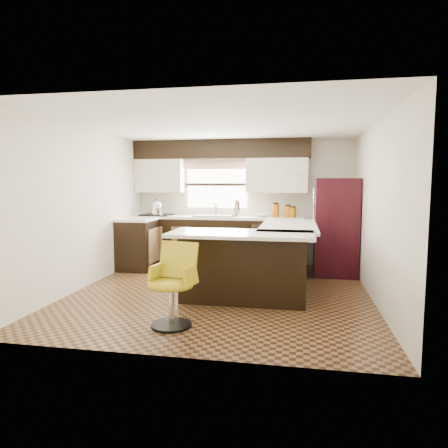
% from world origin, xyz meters
% --- Properties ---
extents(floor, '(4.40, 4.40, 0.00)m').
position_xyz_m(floor, '(0.00, 0.00, 0.00)').
color(floor, '#49301A').
rests_on(floor, ground).
extents(ceiling, '(4.40, 4.40, 0.00)m').
position_xyz_m(ceiling, '(0.00, 0.00, 2.40)').
color(ceiling, silver).
rests_on(ceiling, wall_back).
extents(wall_back, '(4.40, 0.00, 4.40)m').
position_xyz_m(wall_back, '(0.00, 2.20, 1.20)').
color(wall_back, beige).
rests_on(wall_back, floor).
extents(wall_front, '(4.40, 0.00, 4.40)m').
position_xyz_m(wall_front, '(0.00, -2.20, 1.20)').
color(wall_front, beige).
rests_on(wall_front, floor).
extents(wall_left, '(0.00, 4.40, 4.40)m').
position_xyz_m(wall_left, '(-2.10, 0.00, 1.20)').
color(wall_left, beige).
rests_on(wall_left, floor).
extents(wall_right, '(0.00, 4.40, 4.40)m').
position_xyz_m(wall_right, '(2.10, 0.00, 1.20)').
color(wall_right, beige).
rests_on(wall_right, floor).
extents(base_cab_back, '(3.30, 0.60, 0.90)m').
position_xyz_m(base_cab_back, '(-0.45, 1.90, 0.45)').
color(base_cab_back, black).
rests_on(base_cab_back, floor).
extents(base_cab_left, '(0.60, 0.70, 0.90)m').
position_xyz_m(base_cab_left, '(-1.80, 1.25, 0.45)').
color(base_cab_left, black).
rests_on(base_cab_left, floor).
extents(counter_back, '(3.30, 0.60, 0.04)m').
position_xyz_m(counter_back, '(-0.45, 1.90, 0.92)').
color(counter_back, silver).
rests_on(counter_back, base_cab_back).
extents(counter_left, '(0.60, 0.70, 0.04)m').
position_xyz_m(counter_left, '(-1.80, 1.25, 0.92)').
color(counter_left, silver).
rests_on(counter_left, base_cab_left).
extents(soffit, '(3.40, 0.35, 0.36)m').
position_xyz_m(soffit, '(-0.40, 2.03, 2.22)').
color(soffit, black).
rests_on(soffit, wall_back).
extents(upper_cab_left, '(0.94, 0.35, 0.64)m').
position_xyz_m(upper_cab_left, '(-1.62, 2.03, 1.72)').
color(upper_cab_left, beige).
rests_on(upper_cab_left, wall_back).
extents(upper_cab_right, '(1.14, 0.35, 0.64)m').
position_xyz_m(upper_cab_right, '(0.68, 2.03, 1.72)').
color(upper_cab_right, beige).
rests_on(upper_cab_right, wall_back).
extents(window_pane, '(1.20, 0.02, 0.90)m').
position_xyz_m(window_pane, '(-0.50, 2.18, 1.55)').
color(window_pane, white).
rests_on(window_pane, wall_back).
extents(valance, '(1.30, 0.06, 0.18)m').
position_xyz_m(valance, '(-0.50, 2.14, 1.94)').
color(valance, '#D19B93').
rests_on(valance, wall_back).
extents(sink, '(0.75, 0.45, 0.03)m').
position_xyz_m(sink, '(-0.50, 1.88, 0.96)').
color(sink, '#B2B2B7').
rests_on(sink, counter_back).
extents(dishwasher, '(0.58, 0.03, 0.78)m').
position_xyz_m(dishwasher, '(0.55, 1.61, 0.43)').
color(dishwasher, black).
rests_on(dishwasher, floor).
extents(cooktop, '(0.58, 0.50, 0.02)m').
position_xyz_m(cooktop, '(-1.65, 1.88, 0.96)').
color(cooktop, black).
rests_on(cooktop, counter_back).
extents(peninsula_long, '(0.60, 1.95, 0.90)m').
position_xyz_m(peninsula_long, '(0.90, 0.62, 0.45)').
color(peninsula_long, black).
rests_on(peninsula_long, floor).
extents(peninsula_return, '(1.65, 0.60, 0.90)m').
position_xyz_m(peninsula_return, '(0.38, -0.35, 0.45)').
color(peninsula_return, black).
rests_on(peninsula_return, floor).
extents(counter_pen_long, '(0.84, 1.95, 0.04)m').
position_xyz_m(counter_pen_long, '(0.95, 0.62, 0.92)').
color(counter_pen_long, silver).
rests_on(counter_pen_long, peninsula_long).
extents(counter_pen_return, '(1.89, 0.84, 0.04)m').
position_xyz_m(counter_pen_return, '(0.35, -0.44, 0.92)').
color(counter_pen_return, silver).
rests_on(counter_pen_return, peninsula_return).
extents(refrigerator, '(0.71, 0.68, 1.66)m').
position_xyz_m(refrigerator, '(1.72, 1.44, 0.83)').
color(refrigerator, black).
rests_on(refrigerator, floor).
extents(bar_chair, '(0.58, 0.58, 0.93)m').
position_xyz_m(bar_chair, '(-0.28, -1.46, 0.46)').
color(bar_chair, gold).
rests_on(bar_chair, floor).
extents(kettle, '(0.22, 0.22, 0.30)m').
position_xyz_m(kettle, '(-1.64, 1.88, 1.12)').
color(kettle, silver).
rests_on(kettle, cooktop).
extents(percolator, '(0.13, 0.13, 0.29)m').
position_xyz_m(percolator, '(-0.06, 1.90, 1.09)').
color(percolator, silver).
rests_on(percolator, counter_back).
extents(mixing_bowl, '(0.26, 0.26, 0.06)m').
position_xyz_m(mixing_bowl, '(0.38, 1.90, 0.98)').
color(mixing_bowl, white).
rests_on(mixing_bowl, counter_back).
extents(canister_large, '(0.14, 0.14, 0.24)m').
position_xyz_m(canister_large, '(0.67, 1.92, 1.07)').
color(canister_large, '#99570A').
rests_on(canister_large, counter_back).
extents(canister_med, '(0.13, 0.13, 0.21)m').
position_xyz_m(canister_med, '(0.89, 1.92, 1.05)').
color(canister_med, '#99570A').
rests_on(canister_med, counter_back).
extents(canister_small, '(0.13, 0.13, 0.18)m').
position_xyz_m(canister_small, '(0.98, 1.92, 1.04)').
color(canister_small, '#99570A').
rests_on(canister_small, counter_back).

